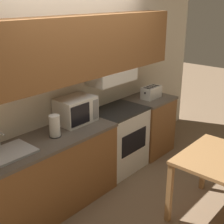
% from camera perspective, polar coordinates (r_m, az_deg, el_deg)
% --- Properties ---
extents(ground_plane, '(16.00, 16.00, 0.00)m').
position_cam_1_polar(ground_plane, '(4.53, -5.73, -11.10)').
color(ground_plane, '#7F664C').
extents(wall_back, '(5.48, 0.38, 2.55)m').
position_cam_1_polar(wall_back, '(3.91, -5.66, 8.11)').
color(wall_back, silver).
rests_on(wall_back, ground_plane).
extents(lower_counter_main, '(1.65, 0.61, 0.90)m').
position_cam_1_polar(lower_counter_main, '(3.71, -11.06, -11.00)').
color(lower_counter_main, brown).
rests_on(lower_counter_main, ground_plane).
extents(lower_counter_right_stub, '(0.69, 0.61, 0.90)m').
position_cam_1_polar(lower_counter_right_stub, '(4.97, 6.65, -2.31)').
color(lower_counter_right_stub, brown).
rests_on(lower_counter_right_stub, ground_plane).
extents(stove_range, '(0.75, 0.57, 0.90)m').
position_cam_1_polar(stove_range, '(4.45, 1.14, -5.01)').
color(stove_range, white).
rests_on(stove_range, ground_plane).
extents(microwave, '(0.47, 0.33, 0.32)m').
position_cam_1_polar(microwave, '(3.82, -6.66, 0.37)').
color(microwave, white).
rests_on(microwave, lower_counter_main).
extents(toaster, '(0.33, 0.18, 0.18)m').
position_cam_1_polar(toaster, '(4.77, 7.19, 3.60)').
color(toaster, white).
rests_on(toaster, lower_counter_right_stub).
extents(sink_basin, '(0.50, 0.37, 0.22)m').
position_cam_1_polar(sink_basin, '(3.25, -18.57, -7.10)').
color(sink_basin, '#B7BABF').
rests_on(sink_basin, lower_counter_main).
extents(paper_towel_roll, '(0.14, 0.14, 0.25)m').
position_cam_1_polar(paper_towel_roll, '(3.48, -10.45, -2.53)').
color(paper_towel_roll, black).
rests_on(paper_towel_roll, lower_counter_main).
extents(dining_table, '(0.91, 0.78, 0.75)m').
position_cam_1_polar(dining_table, '(3.61, 19.09, -9.42)').
color(dining_table, '#9E7042').
rests_on(dining_table, ground_plane).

